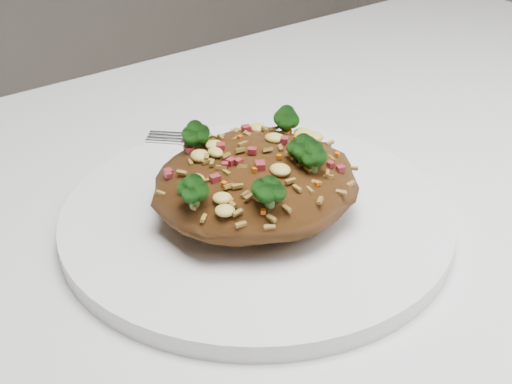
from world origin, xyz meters
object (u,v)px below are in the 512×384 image
Objects in this scene: plate at (256,217)px; fried_rice at (256,173)px; fork at (247,141)px; dining_table at (330,334)px.

plate is 1.88× the size of fried_rice.
fried_rice is (-0.00, -0.00, 0.04)m from plate.
plate is at bearing -79.25° from fork.
fried_rice reaches higher than fork.
dining_table is 0.15m from fried_rice.
fork is (0.06, 0.09, -0.03)m from fried_rice.
dining_table is at bearing -57.16° from plate.
plate is 0.11m from fork.
dining_table is 4.12× the size of plate.
fork reaches higher than dining_table.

